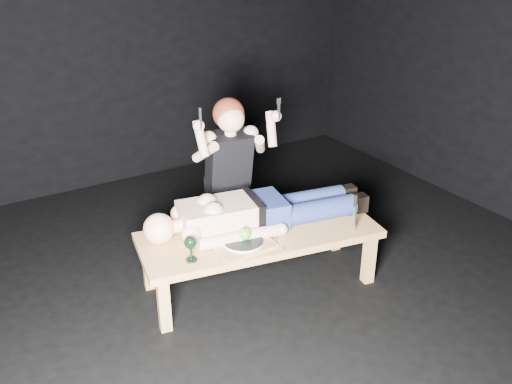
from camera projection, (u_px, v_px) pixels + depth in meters
ground at (267, 287)px, 4.17m from camera, size 5.00×5.00×0.00m
back_wall at (131, 34)px, 5.46m from camera, size 5.00×0.00×5.00m
table at (260, 259)px, 4.12m from camera, size 1.82×0.94×0.45m
lying_man at (261, 207)px, 4.07m from camera, size 1.90×0.87×0.28m
kneeling_woman at (226, 173)px, 4.44m from camera, size 0.84×0.91×1.35m
serving_tray at (243, 245)px, 3.83m from camera, size 0.41×0.30×0.02m
plate at (243, 242)px, 3.82m from camera, size 0.28×0.28×0.02m
apple at (245, 234)px, 3.82m from camera, size 0.09×0.09×0.09m
goblet at (191, 249)px, 3.64m from camera, size 0.10×0.10×0.18m
fork_flat at (215, 253)px, 3.75m from camera, size 0.04×0.18×0.01m
knife_flat at (280, 243)px, 3.87m from camera, size 0.06×0.18×0.01m
spoon_flat at (261, 237)px, 3.95m from camera, size 0.13×0.15×0.01m
carving_knife at (355, 213)px, 3.98m from camera, size 0.04×0.05×0.28m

